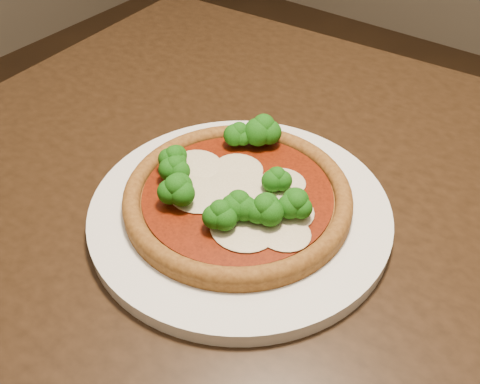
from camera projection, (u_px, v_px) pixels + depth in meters
The scene contains 3 objects.
dining_table at pixel (294, 255), 0.73m from camera, with size 1.14×0.92×0.75m.
plate at pixel (240, 212), 0.63m from camera, with size 0.35×0.35×0.02m, color white.
pizza at pixel (237, 192), 0.62m from camera, with size 0.27×0.27×0.06m.
Camera 1 is at (0.27, -0.53, 1.20)m, focal length 40.00 mm.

